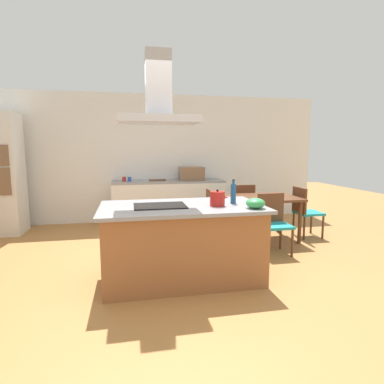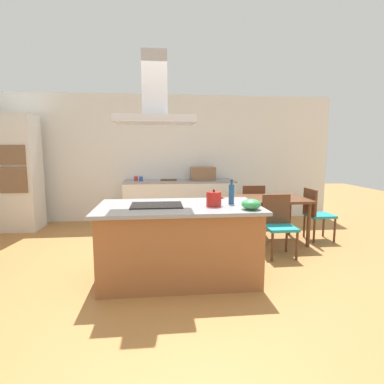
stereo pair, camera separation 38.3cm
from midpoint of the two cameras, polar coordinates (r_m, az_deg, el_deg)
name	(u,v)px [view 1 (the left image)]	position (r m, az deg, el deg)	size (l,w,h in m)	color
ground	(167,242)	(5.38, -6.56, -9.06)	(16.00, 16.00, 0.00)	#AD753D
wall_back	(157,158)	(6.90, -7.99, 6.06)	(7.20, 0.10, 2.70)	white
kitchen_island	(182,242)	(3.82, -4.71, -9.08)	(1.92, 1.07, 0.90)	#995B33
cooktop	(160,206)	(3.69, -8.82, -2.51)	(0.60, 0.44, 0.01)	black
tea_kettle	(217,199)	(3.67, 1.69, -1.23)	(0.23, 0.18, 0.20)	#B21E19
olive_oil_bottle	(233,193)	(3.84, 4.71, -0.23)	(0.07, 0.07, 0.30)	navy
mixing_bowl	(255,203)	(3.55, 8.47, -2.06)	(0.22, 0.22, 0.12)	#33934C
back_counter	(169,202)	(6.63, -5.88, -1.79)	(2.32, 0.62, 0.90)	silver
countertop_microwave	(191,174)	(6.62, -1.75, 3.37)	(0.50, 0.38, 0.28)	brown
coffee_mug_red	(124,179)	(6.60, -13.89, 2.30)	(0.08, 0.08, 0.09)	red
coffee_mug_blue	(129,179)	(6.53, -12.97, 2.27)	(0.08, 0.08, 0.09)	#2D56B2
cutting_board	(157,180)	(6.60, -7.98, 2.14)	(0.34, 0.24, 0.02)	#59331E
wall_oven_stack	(0,174)	(6.77, -32.96, 2.71)	(0.70, 0.66, 2.20)	silver
dining_table	(256,202)	(5.42, 9.61, -1.75)	(1.40, 0.90, 0.75)	#59331E
chair_facing_island	(273,219)	(4.84, 12.38, -4.90)	(0.42, 0.42, 0.89)	teal
chair_at_left_end	(204,213)	(5.19, 0.07, -3.84)	(0.42, 0.42, 0.89)	teal
chair_facing_back_wall	(242,204)	(6.06, 7.32, -2.20)	(0.42, 0.42, 0.89)	teal
chair_at_right_end	(304,209)	(5.83, 18.01, -2.93)	(0.42, 0.42, 0.89)	teal
range_hood	(158,100)	(3.67, -9.23, 16.17)	(0.90, 0.55, 0.78)	#ADADB2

